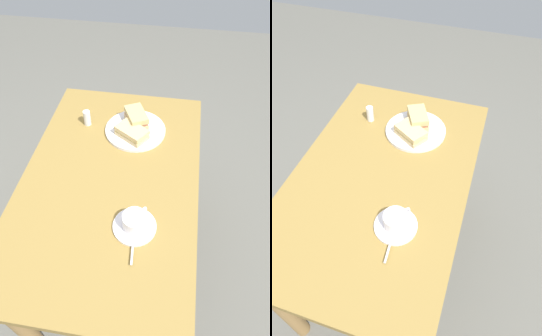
# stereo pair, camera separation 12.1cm
# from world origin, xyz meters

# --- Properties ---
(ground_plane) EXTENTS (6.00, 6.00, 0.00)m
(ground_plane) POSITION_xyz_m (0.00, 0.00, 0.00)
(ground_plane) COLOR #636259
(dining_table) EXTENTS (1.12, 0.70, 0.74)m
(dining_table) POSITION_xyz_m (0.00, 0.00, 0.61)
(dining_table) COLOR olive
(dining_table) RESTS_ON ground_plane
(sandwich_plate) EXTENTS (0.27, 0.27, 0.01)m
(sandwich_plate) POSITION_xyz_m (-0.29, 0.06, 0.74)
(sandwich_plate) COLOR white
(sandwich_plate) RESTS_ON dining_table
(sandwich_front) EXTENTS (0.15, 0.13, 0.06)m
(sandwich_front) POSITION_xyz_m (-0.32, 0.06, 0.78)
(sandwich_front) COLOR tan
(sandwich_front) RESTS_ON sandwich_plate
(sandwich_back) EXTENTS (0.14, 0.16, 0.05)m
(sandwich_back) POSITION_xyz_m (-0.24, 0.05, 0.77)
(sandwich_back) COLOR #DBBD84
(sandwich_back) RESTS_ON sandwich_plate
(coffee_saucer) EXTENTS (0.15, 0.15, 0.01)m
(coffee_saucer) POSITION_xyz_m (0.20, 0.13, 0.74)
(coffee_saucer) COLOR white
(coffee_saucer) RESTS_ON dining_table
(coffee_cup) EXTENTS (0.10, 0.08, 0.06)m
(coffee_cup) POSITION_xyz_m (0.20, 0.13, 0.78)
(coffee_cup) COLOR white
(coffee_cup) RESTS_ON coffee_saucer
(spoon) EXTENTS (0.10, 0.02, 0.01)m
(spoon) POSITION_xyz_m (0.28, 0.14, 0.75)
(spoon) COLOR silver
(spoon) RESTS_ON coffee_saucer
(salt_shaker) EXTENTS (0.03, 0.03, 0.07)m
(salt_shaker) POSITION_xyz_m (-0.30, -0.17, 0.77)
(salt_shaker) COLOR silver
(salt_shaker) RESTS_ON dining_table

